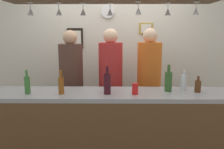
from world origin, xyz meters
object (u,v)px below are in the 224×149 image
person_middle_red_shirt (111,77)px  bottle_beer_green_import (27,84)px  picture_frame_lower_pair (147,49)px  wall_clock (108,11)px  person_right_orange_shirt (149,77)px  bottle_beer_amber_tall (61,85)px  bottle_wine_dark_red (107,83)px  bottle_soda_clear (183,82)px  picture_frame_caricature (75,39)px  drink_can (135,89)px  bottle_beer_brown_stubby (198,86)px  picture_frame_upper_small (146,28)px  person_left_brown_shirt (71,78)px  bottle_champagne_green (168,81)px

person_middle_red_shirt → bottle_beer_green_import: size_ratio=6.70×
picture_frame_lower_pair → wall_clock: size_ratio=1.36×
person_right_orange_shirt → bottle_beer_amber_tall: person_right_orange_shirt is taller
person_middle_red_shirt → bottle_wine_dark_red: (-0.02, -0.85, 0.10)m
bottle_wine_dark_red → bottle_beer_amber_tall: (-0.49, -0.01, -0.02)m
bottle_wine_dark_red → bottle_soda_clear: bearing=12.2°
bottle_beer_amber_tall → wall_clock: (0.46, 1.48, 0.89)m
picture_frame_caricature → wall_clock: size_ratio=1.55×
person_middle_red_shirt → picture_frame_lower_pair: size_ratio=5.80×
bottle_soda_clear → bottle_beer_green_import: bearing=-173.7°
bottle_soda_clear → drink_can: 0.61m
bottle_beer_brown_stubby → picture_frame_upper_small: picture_frame_upper_small is taller
bottle_wine_dark_red → picture_frame_caricature: picture_frame_caricature is taller
person_middle_red_shirt → bottle_wine_dark_red: size_ratio=5.80×
bottle_beer_brown_stubby → picture_frame_upper_small: (-0.40, 1.39, 0.65)m
picture_frame_caricature → picture_frame_lower_pair: size_ratio=1.13×
picture_frame_lower_pair → bottle_beer_amber_tall: bearing=-127.1°
bottle_beer_amber_tall → bottle_beer_green_import: 0.36m
person_left_brown_shirt → bottle_beer_brown_stubby: 1.72m
person_right_orange_shirt → picture_frame_upper_small: bearing=87.9°
person_middle_red_shirt → person_left_brown_shirt: bearing=180.0°
drink_can → wall_clock: (-0.33, 1.49, 0.93)m
bottle_soda_clear → wall_clock: bearing=125.0°
bottle_beer_green_import → bottle_soda_clear: bearing=6.3°
bottle_champagne_green → drink_can: 0.42m
person_middle_red_shirt → picture_frame_upper_small: bearing=47.6°
bottle_soda_clear → bottle_beer_brown_stubby: bearing=-37.4°
bottle_beer_brown_stubby → wall_clock: wall_clock is taller
bottle_champagne_green → picture_frame_lower_pair: bearing=92.3°
bottle_beer_brown_stubby → drink_can: 0.71m
picture_frame_lower_pair → bottle_beer_brown_stubby: bearing=-75.1°
person_right_orange_shirt → drink_can: person_right_orange_shirt is taller
person_middle_red_shirt → bottle_soda_clear: bearing=-38.2°
drink_can → bottle_beer_brown_stubby: bearing=8.1°
bottle_beer_green_import → drink_can: bearing=-0.5°
bottle_beer_brown_stubby → picture_frame_lower_pair: 1.47m
person_right_orange_shirt → bottle_champagne_green: (0.11, -0.72, 0.10)m
bottle_wine_dark_red → wall_clock: (-0.03, 1.47, 0.87)m
bottle_beer_brown_stubby → drink_can: bearing=-171.9°
picture_frame_upper_small → bottle_wine_dark_red: bearing=-111.9°
bottle_beer_brown_stubby → picture_frame_lower_pair: bearing=104.9°
bottle_wine_dark_red → person_right_orange_shirt: bearing=56.1°
bottle_wine_dark_red → bottle_beer_brown_stubby: size_ratio=1.67×
person_left_brown_shirt → bottle_champagne_green: bearing=-30.4°
bottle_wine_dark_red → bottle_champagne_green: 0.69m
bottle_wine_dark_red → picture_frame_upper_small: 1.70m
bottle_wine_dark_red → picture_frame_caricature: size_ratio=0.88×
person_left_brown_shirt → picture_frame_upper_small: size_ratio=7.82×
bottle_soda_clear → wall_clock: wall_clock is taller
bottle_beer_amber_tall → bottle_champagne_green: (1.18, 0.14, 0.02)m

